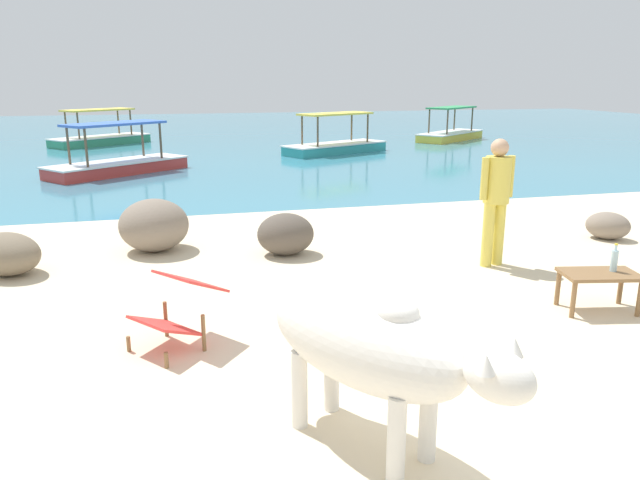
{
  "coord_description": "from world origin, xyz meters",
  "views": [
    {
      "loc": [
        -1.91,
        -3.57,
        2.37
      ],
      "look_at": [
        -0.24,
        3.0,
        0.55
      ],
      "focal_mm": 33.85,
      "sensor_mm": 36.0,
      "label": 1
    }
  ],
  "objects_px": {
    "cow": "(368,344)",
    "low_bench_table": "(599,279)",
    "deck_chair_near": "(178,305)",
    "boat_green": "(101,137)",
    "bottle": "(614,260)",
    "boat_yellow": "(450,133)",
    "person_standing": "(496,193)",
    "boat_teal": "(335,145)",
    "boat_red": "(118,163)"
  },
  "relations": [
    {
      "from": "person_standing",
      "to": "boat_green",
      "type": "relative_size",
      "value": 0.45
    },
    {
      "from": "deck_chair_near",
      "to": "cow",
      "type": "bearing_deg",
      "value": 83.22
    },
    {
      "from": "low_bench_table",
      "to": "boat_red",
      "type": "distance_m",
      "value": 12.44
    },
    {
      "from": "deck_chair_near",
      "to": "person_standing",
      "type": "relative_size",
      "value": 0.57
    },
    {
      "from": "deck_chair_near",
      "to": "boat_yellow",
      "type": "bearing_deg",
      "value": -160.88
    },
    {
      "from": "bottle",
      "to": "boat_yellow",
      "type": "height_order",
      "value": "boat_yellow"
    },
    {
      "from": "boat_green",
      "to": "boat_yellow",
      "type": "xyz_separation_m",
      "value": [
        13.24,
        -1.53,
        0.0
      ]
    },
    {
      "from": "boat_yellow",
      "to": "cow",
      "type": "bearing_deg",
      "value": -154.98
    },
    {
      "from": "low_bench_table",
      "to": "boat_green",
      "type": "distance_m",
      "value": 19.72
    },
    {
      "from": "cow",
      "to": "boat_green",
      "type": "distance_m",
      "value": 20.58
    },
    {
      "from": "boat_yellow",
      "to": "deck_chair_near",
      "type": "bearing_deg",
      "value": -160.33
    },
    {
      "from": "cow",
      "to": "boat_green",
      "type": "relative_size",
      "value": 0.52
    },
    {
      "from": "bottle",
      "to": "low_bench_table",
      "type": "bearing_deg",
      "value": -177.02
    },
    {
      "from": "boat_yellow",
      "to": "boat_teal",
      "type": "bearing_deg",
      "value": 171.11
    },
    {
      "from": "deck_chair_near",
      "to": "boat_green",
      "type": "bearing_deg",
      "value": -120.82
    },
    {
      "from": "cow",
      "to": "low_bench_table",
      "type": "relative_size",
      "value": 2.24
    },
    {
      "from": "boat_red",
      "to": "boat_green",
      "type": "height_order",
      "value": "same"
    },
    {
      "from": "bottle",
      "to": "boat_yellow",
      "type": "distance_m",
      "value": 18.29
    },
    {
      "from": "bottle",
      "to": "boat_green",
      "type": "xyz_separation_m",
      "value": [
        -6.67,
        18.61,
        -0.28
      ]
    },
    {
      "from": "deck_chair_near",
      "to": "person_standing",
      "type": "height_order",
      "value": "person_standing"
    },
    {
      "from": "boat_red",
      "to": "boat_green",
      "type": "bearing_deg",
      "value": -119.73
    },
    {
      "from": "boat_red",
      "to": "boat_green",
      "type": "distance_m",
      "value": 7.5
    },
    {
      "from": "cow",
      "to": "boat_red",
      "type": "distance_m",
      "value": 13.09
    },
    {
      "from": "boat_teal",
      "to": "low_bench_table",
      "type": "bearing_deg",
      "value": 59.21
    },
    {
      "from": "bottle",
      "to": "person_standing",
      "type": "bearing_deg",
      "value": 103.43
    },
    {
      "from": "boat_yellow",
      "to": "person_standing",
      "type": "bearing_deg",
      "value": -151.76
    },
    {
      "from": "person_standing",
      "to": "boat_yellow",
      "type": "height_order",
      "value": "person_standing"
    },
    {
      "from": "low_bench_table",
      "to": "person_standing",
      "type": "relative_size",
      "value": 0.51
    },
    {
      "from": "person_standing",
      "to": "boat_red",
      "type": "bearing_deg",
      "value": -163.75
    },
    {
      "from": "deck_chair_near",
      "to": "boat_green",
      "type": "distance_m",
      "value": 18.56
    },
    {
      "from": "boat_red",
      "to": "deck_chair_near",
      "type": "bearing_deg",
      "value": 58.31
    },
    {
      "from": "cow",
      "to": "bottle",
      "type": "height_order",
      "value": "cow"
    },
    {
      "from": "cow",
      "to": "low_bench_table",
      "type": "height_order",
      "value": "cow"
    },
    {
      "from": "bottle",
      "to": "boat_teal",
      "type": "distance_m",
      "value": 14.08
    },
    {
      "from": "cow",
      "to": "bottle",
      "type": "relative_size",
      "value": 6.3
    },
    {
      "from": "cow",
      "to": "person_standing",
      "type": "distance_m",
      "value": 4.41
    },
    {
      "from": "boat_red",
      "to": "boat_teal",
      "type": "xyz_separation_m",
      "value": [
        6.58,
        2.86,
        0.0
      ]
    },
    {
      "from": "boat_green",
      "to": "boat_yellow",
      "type": "distance_m",
      "value": 13.32
    },
    {
      "from": "cow",
      "to": "boat_yellow",
      "type": "height_order",
      "value": "boat_yellow"
    },
    {
      "from": "cow",
      "to": "bottle",
      "type": "xyz_separation_m",
      "value": [
        3.23,
        1.68,
        -0.19
      ]
    },
    {
      "from": "boat_red",
      "to": "boat_green",
      "type": "xyz_separation_m",
      "value": [
        -1.08,
        7.42,
        0.0
      ]
    },
    {
      "from": "deck_chair_near",
      "to": "boat_green",
      "type": "height_order",
      "value": "boat_green"
    },
    {
      "from": "boat_green",
      "to": "boat_teal",
      "type": "relative_size",
      "value": 0.94
    },
    {
      "from": "cow",
      "to": "boat_teal",
      "type": "height_order",
      "value": "boat_teal"
    },
    {
      "from": "cow",
      "to": "low_bench_table",
      "type": "xyz_separation_m",
      "value": [
        3.07,
        1.68,
        -0.38
      ]
    },
    {
      "from": "boat_yellow",
      "to": "boat_teal",
      "type": "height_order",
      "value": "same"
    },
    {
      "from": "bottle",
      "to": "person_standing",
      "type": "distance_m",
      "value": 1.78
    },
    {
      "from": "low_bench_table",
      "to": "boat_red",
      "type": "bearing_deg",
      "value": 127.42
    },
    {
      "from": "boat_red",
      "to": "boat_teal",
      "type": "height_order",
      "value": "same"
    },
    {
      "from": "bottle",
      "to": "person_standing",
      "type": "height_order",
      "value": "person_standing"
    }
  ]
}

